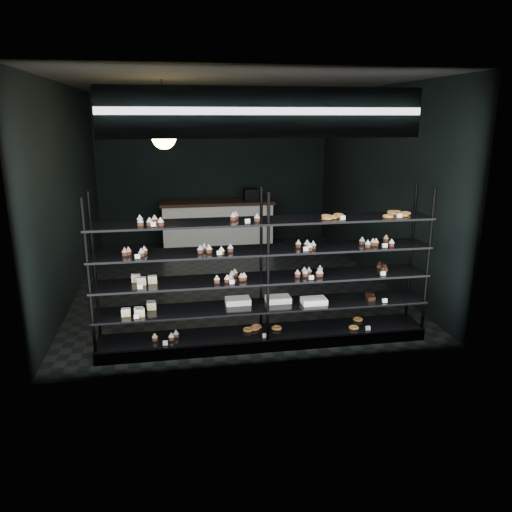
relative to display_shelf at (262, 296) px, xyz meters
name	(u,v)px	position (x,y,z in m)	size (l,w,h in m)	color
room	(231,188)	(-0.07, 2.45, 0.97)	(5.01, 6.01, 3.20)	black
display_shelf	(262,296)	(0.00, 0.00, 0.00)	(4.00, 0.50, 1.91)	black
signage	(265,113)	(-0.07, -0.48, 2.12)	(3.30, 0.05, 0.50)	#0B1238
pendant_lamp	(164,137)	(-1.09, 1.40, 1.82)	(0.32, 0.32, 0.89)	black
service_counter	(218,223)	(-0.05, 4.95, -0.13)	(2.41, 0.65, 1.23)	silver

